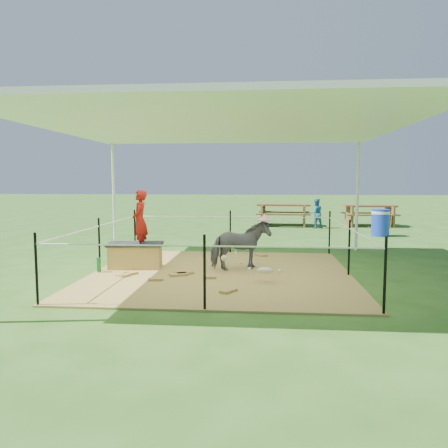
# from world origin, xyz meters

# --- Properties ---
(ground) EXTENTS (90.00, 90.00, 0.00)m
(ground) POSITION_xyz_m (0.00, 0.00, 0.00)
(ground) COLOR #2D5919
(ground) RESTS_ON ground
(hay_patch) EXTENTS (4.60, 4.60, 0.03)m
(hay_patch) POSITION_xyz_m (0.00, 0.00, 0.01)
(hay_patch) COLOR brown
(hay_patch) RESTS_ON ground
(canopy_tent) EXTENTS (6.30, 6.30, 2.90)m
(canopy_tent) POSITION_xyz_m (0.00, 0.00, 2.69)
(canopy_tent) COLOR silver
(canopy_tent) RESTS_ON ground
(rope_fence) EXTENTS (4.54, 4.54, 1.00)m
(rope_fence) POSITION_xyz_m (0.00, -0.00, 0.64)
(rope_fence) COLOR black
(rope_fence) RESTS_ON ground
(straw_bale) EXTENTS (1.01, 0.59, 0.43)m
(straw_bale) POSITION_xyz_m (-1.66, 0.30, 0.24)
(straw_bale) COLOR olive
(straw_bale) RESTS_ON hay_patch
(dark_cloth) EXTENTS (1.08, 0.65, 0.05)m
(dark_cloth) POSITION_xyz_m (-1.66, 0.30, 0.48)
(dark_cloth) COLOR black
(dark_cloth) RESTS_ON straw_bale
(woman) EXTENTS (0.32, 0.45, 1.15)m
(woman) POSITION_xyz_m (-1.56, 0.30, 1.03)
(woman) COLOR #A51510
(woman) RESTS_ON straw_bale
(green_bottle) EXTENTS (0.08, 0.08, 0.27)m
(green_bottle) POSITION_xyz_m (-2.21, -0.15, 0.16)
(green_bottle) COLOR #166528
(green_bottle) RESTS_ON hay_patch
(pony) EXTENTS (1.18, 0.89, 0.91)m
(pony) POSITION_xyz_m (0.33, 0.28, 0.49)
(pony) COLOR #454449
(pony) RESTS_ON hay_patch
(pink_hat) EXTENTS (0.28, 0.28, 0.13)m
(pink_hat) POSITION_xyz_m (0.33, 0.28, 1.01)
(pink_hat) COLOR pink
(pink_hat) RESTS_ON pony
(foal) EXTENTS (0.81, 0.47, 0.44)m
(foal) POSITION_xyz_m (0.78, -0.69, 0.25)
(foal) COLOR beige
(foal) RESTS_ON hay_patch
(trash_barrel) EXTENTS (0.70, 0.70, 0.82)m
(trash_barrel) POSITION_xyz_m (4.31, 5.83, 0.41)
(trash_barrel) COLOR #1938C0
(trash_barrel) RESTS_ON ground
(picnic_table_near) EXTENTS (2.05, 1.55, 0.81)m
(picnic_table_near) POSITION_xyz_m (1.53, 8.72, 0.41)
(picnic_table_near) COLOR brown
(picnic_table_near) RESTS_ON ground
(picnic_table_far) EXTENTS (1.88, 1.37, 0.78)m
(picnic_table_far) POSITION_xyz_m (4.69, 8.89, 0.39)
(picnic_table_far) COLOR #54351D
(picnic_table_far) RESTS_ON ground
(distant_person) EXTENTS (0.61, 0.54, 1.05)m
(distant_person) POSITION_xyz_m (2.63, 7.93, 0.53)
(distant_person) COLOR teal
(distant_person) RESTS_ON ground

